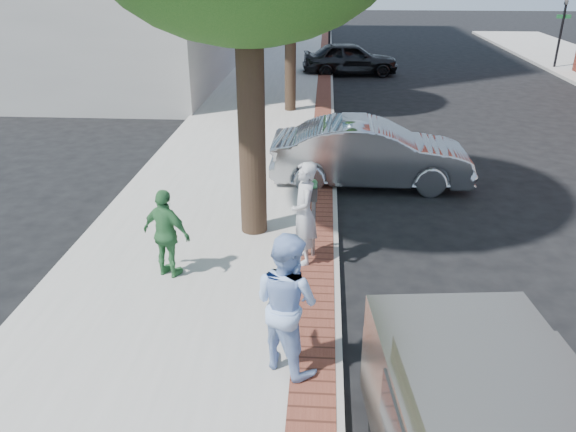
# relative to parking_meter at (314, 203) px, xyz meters

# --- Properties ---
(ground) EXTENTS (120.00, 120.00, 0.00)m
(ground) POSITION_rel_parking_meter_xyz_m (-0.61, -0.86, -1.21)
(ground) COLOR black
(ground) RESTS_ON ground
(sidewalk) EXTENTS (5.00, 60.00, 0.15)m
(sidewalk) POSITION_rel_parking_meter_xyz_m (-2.11, 7.14, -1.13)
(sidewalk) COLOR #9E9991
(sidewalk) RESTS_ON ground
(brick_strip) EXTENTS (0.60, 60.00, 0.01)m
(brick_strip) POSITION_rel_parking_meter_xyz_m (0.09, 7.14, -1.05)
(brick_strip) COLOR brown
(brick_strip) RESTS_ON sidewalk
(curb) EXTENTS (0.10, 60.00, 0.15)m
(curb) POSITION_rel_parking_meter_xyz_m (0.44, 7.14, -1.13)
(curb) COLOR gray
(curb) RESTS_ON ground
(office_base) EXTENTS (18.20, 22.20, 4.00)m
(office_base) POSITION_rel_parking_meter_xyz_m (-13.61, 21.14, 0.79)
(office_base) COLOR gray
(office_base) RESTS_ON ground
(signal_near) EXTENTS (0.70, 0.15, 3.80)m
(signal_near) POSITION_rel_parking_meter_xyz_m (0.29, 21.14, 1.05)
(signal_near) COLOR black
(signal_near) RESTS_ON ground
(signal_far) EXTENTS (0.70, 0.15, 3.80)m
(signal_far) POSITION_rel_parking_meter_xyz_m (11.89, 21.14, 1.05)
(signal_far) COLOR black
(signal_far) RESTS_ON ground
(parking_meter) EXTENTS (0.12, 0.32, 1.47)m
(parking_meter) POSITION_rel_parking_meter_xyz_m (0.00, 0.00, 0.00)
(parking_meter) COLOR gray
(parking_meter) RESTS_ON sidewalk
(person_gray) EXTENTS (0.55, 0.75, 1.89)m
(person_gray) POSITION_rel_parking_meter_xyz_m (-0.16, -0.20, -0.11)
(person_gray) COLOR #ADAEB3
(person_gray) RESTS_ON sidewalk
(person_officer) EXTENTS (1.21, 1.18, 1.96)m
(person_officer) POSITION_rel_parking_meter_xyz_m (-0.27, -3.08, -0.07)
(person_officer) COLOR #9BBBF0
(person_officer) RESTS_ON sidewalk
(person_green) EXTENTS (1.00, 0.71, 1.58)m
(person_green) POSITION_rel_parking_meter_xyz_m (-2.45, -0.84, -0.27)
(person_green) COLOR #387B43
(person_green) RESTS_ON sidewalk
(sedan_silver) EXTENTS (4.89, 1.74, 1.61)m
(sedan_silver) POSITION_rel_parking_meter_xyz_m (1.31, 4.16, -0.40)
(sedan_silver) COLOR #A4A6AB
(sedan_silver) RESTS_ON ground
(bg_car) EXTENTS (4.75, 2.26, 1.57)m
(bg_car) POSITION_rel_parking_meter_xyz_m (1.32, 19.02, -0.42)
(bg_car) COLOR black
(bg_car) RESTS_ON ground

